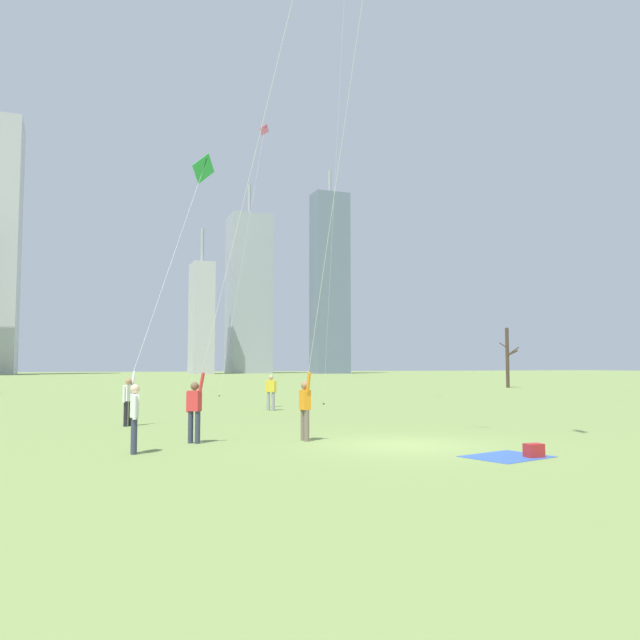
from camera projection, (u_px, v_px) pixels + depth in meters
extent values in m
plane|color=#7A934C|center=(404.00, 445.00, 16.39)|extent=(400.00, 400.00, 0.00)
cylinder|color=black|center=(126.00, 414.00, 21.39)|extent=(0.14, 0.14, 0.85)
cylinder|color=black|center=(130.00, 413.00, 21.59)|extent=(0.14, 0.14, 0.85)
cube|color=white|center=(128.00, 393.00, 21.54)|extent=(0.39, 0.37, 0.54)
sphere|color=#9E7051|center=(129.00, 382.00, 21.57)|extent=(0.22, 0.22, 0.22)
cylinder|color=white|center=(124.00, 394.00, 21.35)|extent=(0.09, 0.09, 0.55)
cylinder|color=white|center=(133.00, 379.00, 21.76)|extent=(0.21, 0.20, 0.56)
cube|color=green|center=(203.00, 169.00, 27.66)|extent=(1.15, 0.89, 1.38)
cylinder|color=black|center=(203.00, 169.00, 27.66)|extent=(0.30, 0.22, 0.88)
cylinder|color=silver|center=(173.00, 258.00, 24.72)|extent=(3.16, 4.44, 8.81)
cylinder|color=#726656|center=(303.00, 425.00, 17.40)|extent=(0.14, 0.14, 0.85)
cylinder|color=#726656|center=(307.00, 426.00, 17.20)|extent=(0.14, 0.14, 0.85)
cube|color=orange|center=(305.00, 400.00, 17.35)|extent=(0.24, 0.36, 0.54)
sphere|color=#9E7051|center=(305.00, 385.00, 17.38)|extent=(0.22, 0.22, 0.22)
cylinder|color=orange|center=(302.00, 401.00, 17.53)|extent=(0.09, 0.09, 0.55)
cylinder|color=orange|center=(308.00, 383.00, 17.20)|extent=(0.11, 0.21, 0.56)
cylinder|color=#33384C|center=(191.00, 427.00, 16.82)|extent=(0.14, 0.14, 0.85)
cylinder|color=#33384C|center=(198.00, 427.00, 16.73)|extent=(0.14, 0.14, 0.85)
cube|color=red|center=(194.00, 401.00, 16.82)|extent=(0.38, 0.38, 0.54)
sphere|color=brown|center=(195.00, 386.00, 16.85)|extent=(0.22, 0.22, 0.22)
cylinder|color=red|center=(188.00, 402.00, 16.90)|extent=(0.09, 0.09, 0.55)
cylinder|color=red|center=(201.00, 383.00, 16.77)|extent=(0.21, 0.21, 0.56)
cylinder|color=silver|center=(277.00, 66.00, 15.76)|extent=(2.72, 4.46, 15.35)
cylinder|color=#33384C|center=(134.00, 436.00, 14.68)|extent=(0.14, 0.14, 0.85)
cylinder|color=#33384C|center=(134.00, 435.00, 14.89)|extent=(0.14, 0.14, 0.85)
cube|color=white|center=(135.00, 406.00, 14.84)|extent=(0.22, 0.35, 0.54)
sphere|color=beige|center=(135.00, 389.00, 14.87)|extent=(0.22, 0.22, 0.22)
cylinder|color=white|center=(135.00, 408.00, 14.64)|extent=(0.09, 0.09, 0.55)
cylinder|color=white|center=(134.00, 406.00, 15.03)|extent=(0.09, 0.09, 0.55)
cylinder|color=gray|center=(268.00, 401.00, 28.91)|extent=(0.14, 0.14, 0.85)
cylinder|color=gray|center=(273.00, 401.00, 28.92)|extent=(0.14, 0.14, 0.85)
cube|color=yellow|center=(271.00, 386.00, 28.96)|extent=(0.38, 0.29, 0.54)
sphere|color=tan|center=(271.00, 377.00, 28.99)|extent=(0.22, 0.22, 0.22)
cylinder|color=yellow|center=(266.00, 387.00, 28.95)|extent=(0.09, 0.09, 0.55)
cylinder|color=yellow|center=(275.00, 387.00, 28.98)|extent=(0.09, 0.09, 0.55)
cube|color=pink|center=(264.00, 130.00, 50.80)|extent=(0.93, 0.52, 0.97)
cylinder|color=black|center=(264.00, 130.00, 50.80)|extent=(0.29, 0.23, 0.60)
cylinder|color=pink|center=(262.00, 143.00, 50.79)|extent=(0.02, 0.02, 1.44)
cylinder|color=silver|center=(244.00, 250.00, 46.44)|extent=(4.71, 5.95, 20.92)
cylinder|color=#3F3833|center=(219.00, 396.00, 42.09)|extent=(0.10, 0.10, 0.08)
cylinder|color=silver|center=(336.00, 167.00, 33.02)|extent=(0.28, 2.79, 24.67)
cylinder|color=#3F3833|center=(324.00, 404.00, 33.38)|extent=(0.10, 0.10, 0.08)
cube|color=#3359B2|center=(507.00, 457.00, 14.27)|extent=(2.10, 1.82, 0.01)
cube|color=#B22626|center=(534.00, 450.00, 14.18)|extent=(0.40, 0.28, 0.30)
cylinder|color=#423326|center=(507.00, 358.00, 58.91)|extent=(0.32, 0.32, 5.57)
cylinder|color=#423326|center=(503.00, 345.00, 59.52)|extent=(0.14, 1.17, 0.59)
cylinder|color=#423326|center=(512.00, 353.00, 58.46)|extent=(0.42, 1.21, 0.57)
cylinder|color=#423326|center=(513.00, 351.00, 58.63)|extent=(0.70, 1.01, 0.79)
cube|color=#B2B2B7|center=(201.00, 318.00, 155.80)|extent=(5.12, 8.23, 27.33)
cylinder|color=#99999E|center=(202.00, 246.00, 157.10)|extent=(0.80, 0.80, 8.80)
cube|color=#9EA3AD|center=(249.00, 294.00, 169.30)|extent=(10.68, 10.04, 42.24)
cylinder|color=#99999E|center=(249.00, 201.00, 171.13)|extent=(0.80, 0.80, 8.73)
cube|color=slate|center=(330.00, 283.00, 163.42)|extent=(9.09, 6.09, 46.71)
cylinder|color=#99999E|center=(330.00, 182.00, 165.32)|extent=(0.80, 0.80, 6.23)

